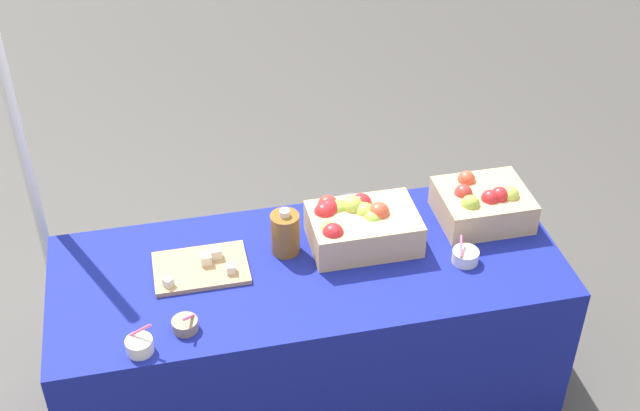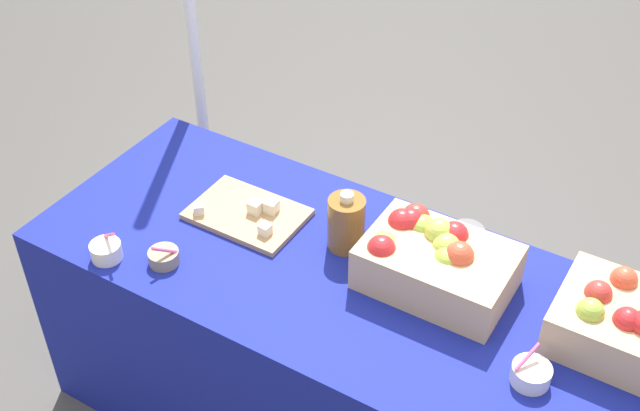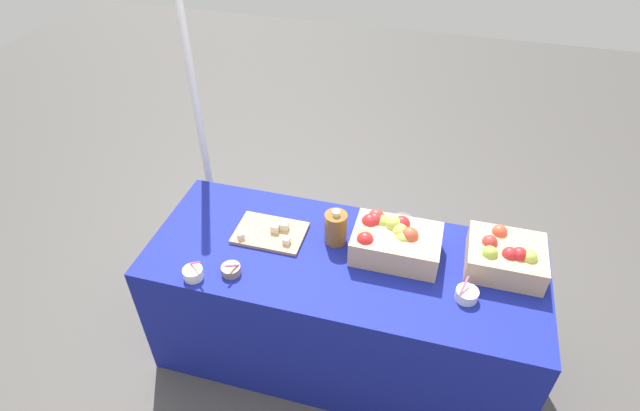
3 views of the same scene
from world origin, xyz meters
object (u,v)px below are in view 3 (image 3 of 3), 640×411
at_px(sample_bowl_mid, 467,294).
at_px(tent_pole, 199,121).
at_px(sample_bowl_near, 193,273).
at_px(sample_bowl_far, 402,222).
at_px(apple_crate_left, 505,256).
at_px(cutting_board_front, 271,233).
at_px(apple_crate_middle, 393,240).
at_px(cider_jug, 336,228).
at_px(sample_bowl_extra, 231,270).

height_order(sample_bowl_mid, tent_pole, tent_pole).
relative_size(sample_bowl_near, sample_bowl_far, 1.14).
relative_size(apple_crate_left, cutting_board_front, 1.00).
bearing_deg(apple_crate_middle, cider_jug, 178.10).
relative_size(cutting_board_front, sample_bowl_far, 3.46).
distance_m(apple_crate_middle, cider_jug, 0.28).
xyz_separation_m(sample_bowl_far, cider_jug, (-0.30, -0.19, 0.06)).
bearing_deg(sample_bowl_near, cutting_board_front, 56.39).
relative_size(sample_bowl_near, sample_bowl_extra, 1.28).
relative_size(apple_crate_left, tent_pole, 0.18).
distance_m(sample_bowl_near, tent_pole, 1.01).
xyz_separation_m(apple_crate_left, tent_pole, (-1.73, 0.47, 0.17)).
xyz_separation_m(apple_crate_left, apple_crate_middle, (-0.51, -0.04, 0.01)).
bearing_deg(sample_bowl_far, cutting_board_front, -159.31).
height_order(sample_bowl_far, tent_pole, tent_pole).
bearing_deg(apple_crate_middle, sample_bowl_near, -154.79).
relative_size(sample_bowl_mid, sample_bowl_far, 0.99).
xyz_separation_m(apple_crate_middle, cider_jug, (-0.28, 0.01, 0.00)).
distance_m(cutting_board_front, sample_bowl_far, 0.67).
height_order(sample_bowl_far, cider_jug, cider_jug).
xyz_separation_m(cutting_board_front, cider_jug, (0.32, 0.04, 0.07)).
relative_size(sample_bowl_near, cider_jug, 0.60).
xyz_separation_m(sample_bowl_near, cider_jug, (0.57, 0.41, 0.06)).
distance_m(apple_crate_left, sample_bowl_extra, 1.26).
bearing_deg(cider_jug, apple_crate_left, 2.15).
bearing_deg(sample_bowl_far, apple_crate_left, -18.32).
xyz_separation_m(apple_crate_middle, cutting_board_front, (-0.60, -0.03, -0.07)).
height_order(apple_crate_middle, sample_bowl_mid, apple_crate_middle).
xyz_separation_m(cutting_board_front, sample_bowl_near, (-0.24, -0.36, 0.01)).
distance_m(sample_bowl_near, sample_bowl_extra, 0.17).
bearing_deg(tent_pole, sample_bowl_mid, -24.23).
bearing_deg(cider_jug, sample_bowl_near, -144.18).
bearing_deg(tent_pole, apple_crate_left, -15.32).
distance_m(apple_crate_left, cider_jug, 0.80).
relative_size(apple_crate_middle, tent_pole, 0.21).
relative_size(sample_bowl_extra, cider_jug, 0.47).
distance_m(apple_crate_middle, tent_pole, 1.33).
relative_size(apple_crate_left, sample_bowl_extra, 3.89).
xyz_separation_m(sample_bowl_near, sample_bowl_far, (0.87, 0.60, 0.00)).
bearing_deg(cutting_board_front, sample_bowl_extra, -106.41).
distance_m(sample_bowl_near, cider_jug, 0.70).
height_order(cutting_board_front, sample_bowl_extra, sample_bowl_extra).
height_order(sample_bowl_mid, cider_jug, cider_jug).
distance_m(sample_bowl_near, sample_bowl_mid, 1.22).
xyz_separation_m(apple_crate_left, cutting_board_front, (-1.12, -0.07, -0.06)).
bearing_deg(tent_pole, cider_jug, -28.28).
bearing_deg(cutting_board_front, cider_jug, 7.59).
distance_m(cutting_board_front, cider_jug, 0.33).
bearing_deg(apple_crate_left, sample_bowl_near, -162.16).
bearing_deg(sample_bowl_mid, apple_crate_left, 56.94).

